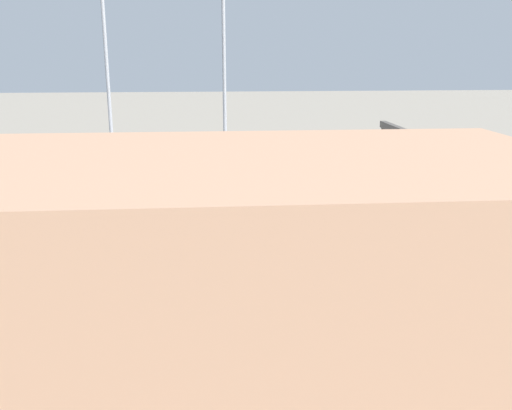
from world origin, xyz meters
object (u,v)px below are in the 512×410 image
Objects in this scene: train_on_track_1 at (492,184)px; train_on_track_3 at (348,213)px; train_on_track_4 at (34,237)px; maintenance_shed at (19,283)px; light_mast_0 at (105,42)px; train_on_track_0 at (114,178)px; signal_gantry at (418,148)px; light_mast_2 at (224,37)px; train_on_track_2 at (252,196)px.

train_on_track_1 is 0.14× the size of train_on_track_3.
train_on_track_4 is 21.07m from maintenance_shed.
light_mast_0 reaches higher than train_on_track_1.
train_on_track_0 is 1.63× the size of light_mast_0.
signal_gantry is at bearing 157.70° from light_mast_0.
light_mast_2 is (30.97, -8.77, 16.66)m from train_on_track_1.
light_mast_0 is (16.39, -13.88, 15.69)m from train_on_track_2.
train_on_track_4 is 1.00× the size of train_on_track_0.
train_on_track_4 is at bearing 17.35° from train_on_track_1.
maintenance_shed reaches higher than train_on_track_0.
train_on_track_1 and train_on_track_0 have the same top height.
signal_gantry reaches higher than train_on_track_1.
train_on_track_3 is 1.30× the size of maintenance_shed.
train_on_track_3 is (-8.97, 5.00, -0.59)m from train_on_track_2.
maintenance_shed is at bearing 75.13° from light_mast_2.
train_on_track_3 is (19.66, 10.00, -0.14)m from train_on_track_1.
train_on_track_3 is 28.92m from train_on_track_0.
light_mast_0 reaches higher than train_on_track_2.
train_on_track_4 is 1.58× the size of light_mast_2.
train_on_track_1 reaches higher than train_on_track_3.
light_mast_2 is 0.55× the size of maintenance_shed.
train_on_track_0 is at bearing -100.29° from train_on_track_4.
signal_gantry is at bearing 163.24° from train_on_track_0.
train_on_track_2 is at bearing -152.71° from train_on_track_4.
train_on_track_4 is 1.63× the size of light_mast_0.
signal_gantry reaches higher than train_on_track_0.
maintenance_shed is at bearing 105.26° from train_on_track_4.
train_on_track_2 is at bearing 0.00° from signal_gantry.
train_on_track_4 is 0.86× the size of maintenance_shed.
train_on_track_3 is at bearing 26.96° from train_on_track_1.
light_mast_2 is 26.67m from signal_gantry.
train_on_track_1 is 48.65m from light_mast_0.
maintenance_shed reaches higher than train_on_track_2.
train_on_track_3 is 2.86× the size of signal_gantry.
train_on_track_3 is at bearing 121.08° from light_mast_2.
train_on_track_2 is at bearing 99.66° from light_mast_2.
light_mast_0 is (45.02, -8.88, 16.14)m from train_on_track_1.
signal_gantry is at bearing -136.37° from maintenance_shed.
train_on_track_1 is at bearing 164.19° from light_mast_2.
light_mast_2 reaches higher than train_on_track_3.
signal_gantry reaches higher than train_on_track_3.
signal_gantry is at bearing 145.17° from light_mast_2.
train_on_track_3 is 1.51× the size of train_on_track_0.
train_on_track_3 is 1.51× the size of train_on_track_4.
light_mast_2 is at bearing -58.92° from train_on_track_3.
light_mast_2 reaches higher than signal_gantry.
train_on_track_1 is 36.25m from light_mast_2.
light_mast_0 is (25.36, -18.88, 16.28)m from train_on_track_3.
signal_gantry is at bearing -149.47° from train_on_track_3.
maintenance_shed is at bearing 43.63° from signal_gantry.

